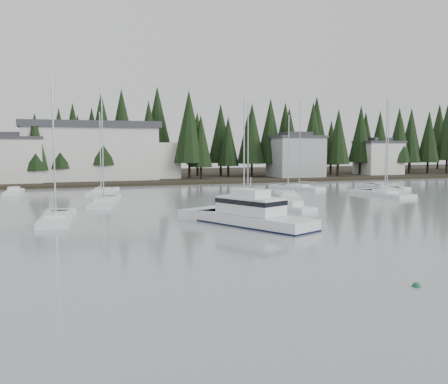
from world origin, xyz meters
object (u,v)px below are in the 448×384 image
Objects in this scene: sailboat_4 at (56,221)px; sailboat_13 at (244,210)px; house_west at (15,159)px; house_east_b at (379,157)px; house_east_a at (296,155)px; sailboat_7 at (299,189)px; harbor_inn at (101,152)px; sailboat_8 at (101,194)px; sailboat_0 at (248,205)px; sailboat_12 at (387,189)px; runabout_1 at (293,209)px; sailboat_6 at (385,188)px; runabout_3 at (14,193)px; sailboat_10 at (104,204)px; cabin_cruiser_center at (254,217)px; sailboat_1 at (385,195)px; sailboat_5 at (288,197)px.

sailboat_4 is 19.01m from sailboat_13.
house_east_b is (76.00, 1.00, -0.25)m from house_west.
house_east_a is 25.37m from sailboat_7.
sailboat_8 is (-2.61, -24.76, -5.72)m from harbor_inn.
sailboat_12 is at bearing -59.45° from sailboat_0.
sailboat_8 reaches higher than runabout_1.
sailboat_6 is 1.88m from sailboat_12.
runabout_1 is at bearing -134.18° from house_east_b.
runabout_3 is at bearing -124.83° from harbor_inn.
sailboat_4 is at bearing 168.39° from sailboat_10.
sailboat_1 is at bearing -81.55° from cabin_cruiser_center.
sailboat_5 reaches higher than cabin_cruiser_center.
harbor_inn is at bearing 27.60° from sailboat_13.
sailboat_8 is (-14.48, 19.74, -0.00)m from sailboat_0.
sailboat_7 is 1.09× the size of sailboat_12.
house_east_a is (54.00, -1.00, 0.25)m from house_west.
sailboat_5 is at bearing 113.50° from sailboat_6.
sailboat_10 is at bearing -170.22° from sailboat_8.
sailboat_10 is at bearing 122.72° from sailboat_12.
runabout_1 is 41.27m from runabout_3.
sailboat_7 is 30.61m from sailboat_8.
sailboat_1 is 14.09m from sailboat_5.
sailboat_10 reaches higher than sailboat_13.
cabin_cruiser_center is 0.93× the size of sailboat_0.
sailboat_7 is 1.19× the size of sailboat_8.
house_west is at bearing 44.25° from sailboat_8.
sailboat_12 is (50.10, 18.44, -0.00)m from sailboat_4.
sailboat_1 is at bearing -49.47° from harbor_inn.
runabout_1 is (-5.29, -11.60, 0.07)m from sailboat_5.
house_west is 62.90m from sailboat_12.
house_east_b is at bearing -37.89° from sailboat_1.
sailboat_0 is (-27.09, -40.16, -4.84)m from house_east_a.
sailboat_13 is (-24.35, -8.41, -0.01)m from sailboat_1.
sailboat_1 is 0.98× the size of sailboat_10.
sailboat_7 is at bearing -79.47° from sailboat_8.
sailboat_7 is (7.71, 11.42, 0.03)m from sailboat_5.
house_east_a is 62.72m from cabin_cruiser_center.
sailboat_10 is (-15.45, 7.02, 0.01)m from sailboat_0.
house_west is at bearing 5.36° from runabout_3.
sailboat_10 is at bearing -151.43° from house_east_b.
sailboat_0 is 10.53m from sailboat_5.
house_east_b is at bearing -28.44° from sailboat_5.
sailboat_0 reaches higher than house_east_a.
sailboat_10 is (-3.58, -37.49, -5.70)m from harbor_inn.
cabin_cruiser_center is at bearing 123.20° from sailboat_7.
sailboat_12 is (2.03, -27.20, -4.83)m from house_east_a.
harbor_inn is 4.38× the size of runabout_3.
cabin_cruiser_center is 14.47m from sailboat_0.
sailboat_13 is at bearing -79.91° from sailboat_4.
cabin_cruiser_center is at bearing -68.17° from house_west.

